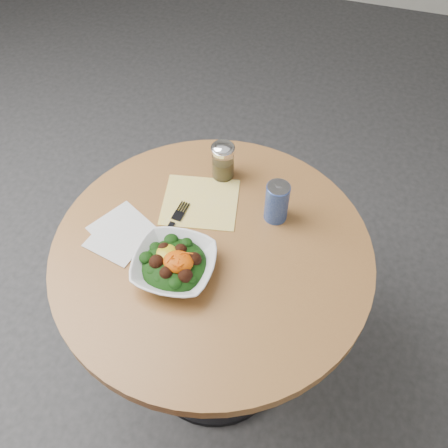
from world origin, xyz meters
name	(u,v)px	position (x,y,z in m)	size (l,w,h in m)	color
ground	(215,359)	(0.00, 0.00, 0.00)	(6.00, 6.00, 0.00)	#2E2E31
table	(213,286)	(0.00, 0.00, 0.55)	(0.90, 0.90, 0.75)	black
cloth_napkin	(200,202)	(-0.09, 0.15, 0.75)	(0.22, 0.20, 0.00)	yellow
paper_napkins	(120,233)	(-0.27, -0.03, 0.75)	(0.20, 0.22, 0.00)	silver
salad_bowl	(174,265)	(-0.07, -0.10, 0.78)	(0.23, 0.23, 0.08)	white
fork	(170,228)	(-0.14, 0.03, 0.76)	(0.04, 0.23, 0.00)	black
spice_shaker	(223,161)	(-0.05, 0.28, 0.81)	(0.07, 0.07, 0.13)	silver
beverage_can	(277,202)	(0.14, 0.17, 0.81)	(0.07, 0.07, 0.13)	navy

